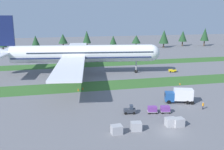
% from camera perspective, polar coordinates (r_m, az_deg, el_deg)
% --- Properties ---
extents(ground_plane, '(400.00, 400.00, 0.00)m').
position_cam_1_polar(ground_plane, '(50.47, 12.73, -12.31)').
color(ground_plane, slate).
extents(grass_strip_near, '(320.00, 10.74, 0.01)m').
position_cam_1_polar(grass_strip_near, '(80.73, 2.37, -2.04)').
color(grass_strip_near, '#336028').
rests_on(grass_strip_near, ground).
extents(grass_strip_far, '(320.00, 10.74, 0.01)m').
position_cam_1_polar(grass_strip_far, '(112.53, -2.05, 2.45)').
color(grass_strip_far, '#336028').
rests_on(grass_strip_far, ground).
extents(airliner, '(59.69, 73.73, 20.85)m').
position_cam_1_polar(airliner, '(93.48, -7.65, 4.69)').
color(airliner, white).
rests_on(airliner, ground).
extents(baggage_tug, '(2.78, 1.70, 1.97)m').
position_cam_1_polar(baggage_tug, '(57.68, 3.97, -7.73)').
color(baggage_tug, '#2D333D').
rests_on(baggage_tug, ground).
extents(cargo_dolly_lead, '(2.41, 1.84, 1.55)m').
position_cam_1_polar(cargo_dolly_lead, '(58.47, 8.90, -7.46)').
color(cargo_dolly_lead, '#A3A3A8').
rests_on(cargo_dolly_lead, ground).
extents(cargo_dolly_second, '(2.41, 1.84, 1.55)m').
position_cam_1_polar(cargo_dolly_second, '(59.14, 11.67, -7.33)').
color(cargo_dolly_second, '#A3A3A8').
rests_on(cargo_dolly_second, ground).
extents(catering_truck, '(7.32, 4.29, 3.58)m').
position_cam_1_polar(catering_truck, '(65.96, 14.69, -4.34)').
color(catering_truck, '#1E4C8E').
rests_on(catering_truck, ground).
extents(pushback_tractor, '(2.76, 1.65, 1.97)m').
position_cam_1_polar(pushback_tractor, '(99.38, 13.23, 1.07)').
color(pushback_tractor, yellow).
rests_on(pushback_tractor, ground).
extents(ground_crew_marshaller, '(0.36, 0.53, 1.74)m').
position_cam_1_polar(ground_crew_marshaller, '(63.51, 19.45, -6.34)').
color(ground_crew_marshaller, black).
rests_on(ground_crew_marshaller, ground).
extents(uld_container_0, '(2.10, 1.73, 1.66)m').
position_cam_1_polar(uld_container_0, '(48.50, 1.03, -11.97)').
color(uld_container_0, '#A3A3A8').
rests_on(uld_container_0, ground).
extents(uld_container_1, '(2.20, 1.86, 1.64)m').
position_cam_1_polar(uld_container_1, '(50.03, 5.37, -11.21)').
color(uld_container_1, '#A3A3A8').
rests_on(uld_container_1, ground).
extents(uld_container_2, '(2.00, 1.60, 1.70)m').
position_cam_1_polar(uld_container_2, '(52.85, 12.82, -10.08)').
color(uld_container_2, '#A3A3A8').
rests_on(uld_container_2, ground).
extents(uld_container_3, '(2.06, 1.68, 1.67)m').
position_cam_1_polar(uld_container_3, '(53.16, 14.46, -10.05)').
color(uld_container_3, '#A3A3A8').
rests_on(uld_container_3, ground).
extents(taxiway_marker_0, '(0.44, 0.44, 0.51)m').
position_cam_1_polar(taxiway_marker_0, '(82.92, 14.77, -1.89)').
color(taxiway_marker_0, orange).
rests_on(taxiway_marker_0, ground).
extents(taxiway_marker_1, '(0.44, 0.44, 0.64)m').
position_cam_1_polar(taxiway_marker_1, '(74.64, -7.46, -3.21)').
color(taxiway_marker_1, orange).
rests_on(taxiway_marker_1, ground).
extents(taxiway_marker_2, '(0.44, 0.44, 0.67)m').
position_cam_1_polar(taxiway_marker_2, '(75.68, -6.47, -2.93)').
color(taxiway_marker_2, orange).
rests_on(taxiway_marker_2, ground).
extents(distant_tree_line, '(194.34, 10.19, 11.87)m').
position_cam_1_polar(distant_tree_line, '(157.66, -5.87, 8.10)').
color(distant_tree_line, '#4C3823').
rests_on(distant_tree_line, ground).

